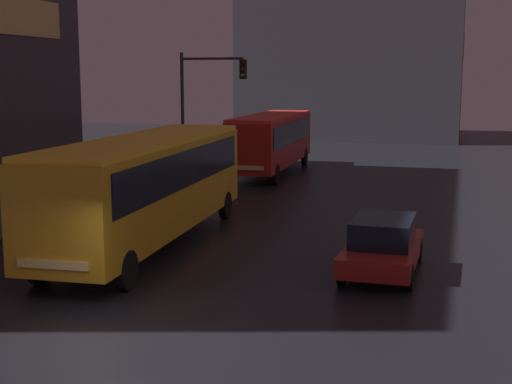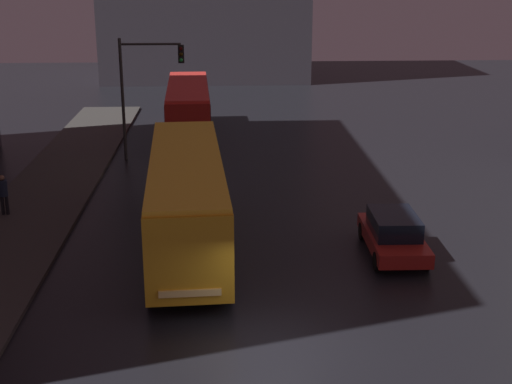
# 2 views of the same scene
# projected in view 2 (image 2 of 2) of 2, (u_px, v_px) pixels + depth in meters

# --- Properties ---
(ground_plane) EXTENTS (120.00, 120.00, 0.00)m
(ground_plane) POSITION_uv_depth(u_px,v_px,m) (268.00, 350.00, 18.91)
(ground_plane) COLOR black
(sidewalk_left) EXTENTS (4.00, 48.00, 0.15)m
(sidewalk_left) POSITION_uv_depth(u_px,v_px,m) (24.00, 224.00, 28.00)
(sidewalk_left) COLOR #3D3A38
(sidewalk_left) RESTS_ON ground
(bus_near) EXTENTS (3.20, 12.12, 3.36)m
(bus_near) POSITION_uv_depth(u_px,v_px,m) (187.00, 191.00, 25.40)
(bus_near) COLOR orange
(bus_near) RESTS_ON ground
(bus_far) EXTENTS (2.81, 10.94, 3.16)m
(bus_far) POSITION_uv_depth(u_px,v_px,m) (188.00, 105.00, 41.83)
(bus_far) COLOR #AD1E19
(bus_far) RESTS_ON ground
(car_taxi) EXTENTS (1.91, 4.29, 1.48)m
(car_taxi) POSITION_uv_depth(u_px,v_px,m) (393.00, 234.00, 25.05)
(car_taxi) COLOR maroon
(car_taxi) RESTS_ON ground
(pedestrian_mid) EXTENTS (0.47, 0.47, 1.65)m
(pedestrian_mid) POSITION_uv_depth(u_px,v_px,m) (3.00, 192.00, 28.53)
(pedestrian_mid) COLOR black
(pedestrian_mid) RESTS_ON sidewalk_left
(traffic_light_main) EXTENTS (3.28, 0.35, 6.31)m
(traffic_light_main) POSITION_uv_depth(u_px,v_px,m) (143.00, 79.00, 36.19)
(traffic_light_main) COLOR #2D2D2D
(traffic_light_main) RESTS_ON ground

